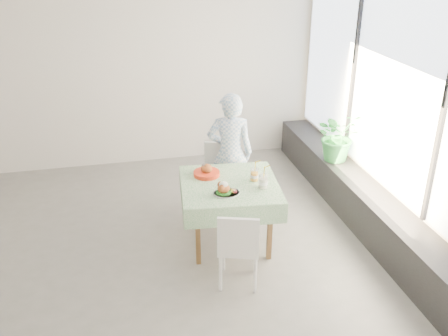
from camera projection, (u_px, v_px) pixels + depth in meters
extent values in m
plane|color=#64625F|center=(128.00, 253.00, 5.49)|extent=(6.00, 6.00, 0.00)
cube|color=silver|center=(111.00, 73.00, 7.11)|extent=(6.00, 0.02, 2.80)
cube|color=silver|center=(133.00, 296.00, 2.69)|extent=(6.00, 0.02, 2.80)
cube|color=silver|center=(392.00, 113.00, 5.52)|extent=(0.02, 5.00, 2.80)
cube|color=#D1E0F9|center=(393.00, 91.00, 5.40)|extent=(0.01, 4.80, 2.18)
cube|color=black|center=(364.00, 205.00, 5.96)|extent=(0.40, 4.80, 0.50)
cube|color=brown|center=(230.00, 186.00, 5.41)|extent=(0.99, 0.99, 0.04)
cube|color=white|center=(230.00, 184.00, 5.40)|extent=(1.14, 1.14, 0.01)
cube|color=white|center=(219.00, 179.00, 6.19)|extent=(0.51, 0.51, 0.04)
cube|color=white|center=(220.00, 157.00, 6.27)|extent=(0.39, 0.16, 0.40)
cube|color=white|center=(239.00, 246.00, 4.88)|extent=(0.49, 0.49, 0.04)
cube|color=white|center=(238.00, 237.00, 4.63)|extent=(0.38, 0.16, 0.39)
imported|color=#82A7D0|center=(230.00, 154.00, 6.08)|extent=(0.62, 0.48, 1.53)
cylinder|color=white|center=(227.00, 193.00, 5.17)|extent=(0.28, 0.28, 0.02)
cylinder|color=#155517|center=(224.00, 192.00, 5.16)|extent=(0.15, 0.15, 0.02)
ellipsoid|color=brown|center=(224.00, 189.00, 5.14)|extent=(0.13, 0.12, 0.10)
ellipsoid|color=white|center=(224.00, 185.00, 5.12)|extent=(0.09, 0.09, 0.06)
cylinder|color=maroon|center=(235.00, 191.00, 5.17)|extent=(0.05, 0.05, 0.03)
cylinder|color=white|center=(254.00, 175.00, 5.43)|extent=(0.09, 0.09, 0.13)
cylinder|color=#F7A014|center=(254.00, 176.00, 5.44)|extent=(0.08, 0.08, 0.10)
cylinder|color=white|center=(255.00, 169.00, 5.40)|extent=(0.10, 0.10, 0.01)
cylinder|color=yellow|center=(255.00, 165.00, 5.38)|extent=(0.01, 0.03, 0.18)
cylinder|color=white|center=(263.00, 182.00, 5.27)|extent=(0.10, 0.10, 0.14)
cylinder|color=white|center=(263.00, 183.00, 5.28)|extent=(0.09, 0.09, 0.10)
cylinder|color=white|center=(263.00, 175.00, 5.24)|extent=(0.11, 0.11, 0.01)
cylinder|color=yellow|center=(264.00, 171.00, 5.22)|extent=(0.01, 0.04, 0.20)
cylinder|color=red|center=(207.00, 174.00, 5.57)|extent=(0.29, 0.29, 0.05)
cylinder|color=white|center=(207.00, 173.00, 5.56)|extent=(0.25, 0.25, 0.02)
ellipsoid|color=brown|center=(206.00, 169.00, 5.54)|extent=(0.13, 0.12, 0.11)
imported|color=#27753A|center=(338.00, 136.00, 6.44)|extent=(0.67, 0.60, 0.67)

